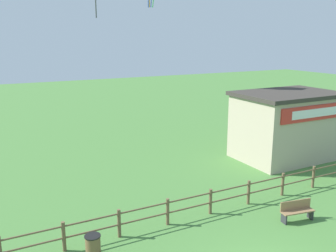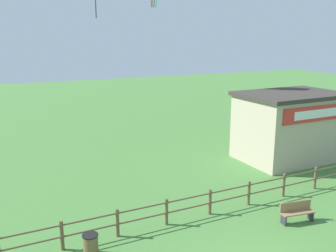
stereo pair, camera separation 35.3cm
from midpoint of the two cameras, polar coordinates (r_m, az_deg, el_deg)
wooden_fence at (r=16.34m, az=2.70°, el=-11.90°), size 19.34×0.14×1.16m
seaside_building at (r=24.97m, az=17.23°, el=0.13°), size 6.43×4.45×4.28m
park_bench_near_fence at (r=17.14m, az=18.47°, el=-12.08°), size 1.53×0.65×0.87m
trash_bin at (r=14.27m, az=-12.09°, el=-17.40°), size 0.58×0.58×0.80m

